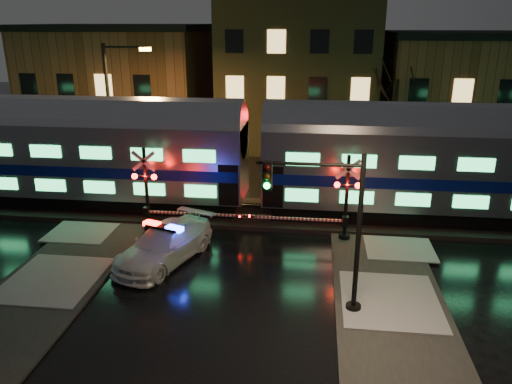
% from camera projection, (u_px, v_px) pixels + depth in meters
% --- Properties ---
extents(ground, '(120.00, 120.00, 0.00)m').
position_uv_depth(ground, '(229.00, 257.00, 21.81)').
color(ground, black).
rests_on(ground, ground).
extents(ballast, '(90.00, 4.20, 0.24)m').
position_uv_depth(ballast, '(245.00, 213.00, 26.46)').
color(ballast, black).
rests_on(ballast, ground).
extents(sidewalk_left, '(4.00, 20.00, 0.12)m').
position_uv_depth(sidewalk_left, '(9.00, 324.00, 16.89)').
color(sidewalk_left, '#2D2D2D').
rests_on(sidewalk_left, ground).
extents(sidewalk_right, '(4.00, 20.00, 0.12)m').
position_uv_depth(sidewalk_right, '(403.00, 353.00, 15.42)').
color(sidewalk_right, '#2D2D2D').
rests_on(sidewalk_right, ground).
extents(building_left, '(14.00, 10.00, 9.00)m').
position_uv_depth(building_left, '(122.00, 86.00, 42.46)').
color(building_left, brown).
rests_on(building_left, ground).
extents(building_mid, '(12.00, 11.00, 11.50)m').
position_uv_depth(building_mid, '(299.00, 73.00, 40.82)').
color(building_mid, brown).
rests_on(building_mid, ground).
extents(building_right, '(12.00, 10.00, 8.50)m').
position_uv_depth(building_right, '(463.00, 95.00, 39.36)').
color(building_right, brown).
rests_on(building_right, ground).
extents(train, '(51.00, 3.12, 5.92)m').
position_uv_depth(train, '(254.00, 154.00, 25.33)').
color(train, black).
rests_on(train, ballast).
extents(police_car, '(3.82, 5.74, 1.71)m').
position_uv_depth(police_car, '(164.00, 244.00, 21.21)').
color(police_car, white).
rests_on(police_car, ground).
extents(crossing_signal_right, '(5.84, 0.66, 4.14)m').
position_uv_depth(crossing_signal_right, '(338.00, 207.00, 22.88)').
color(crossing_signal_right, black).
rests_on(crossing_signal_right, ground).
extents(crossing_signal_left, '(5.95, 0.66, 4.21)m').
position_uv_depth(crossing_signal_left, '(154.00, 198.00, 23.86)').
color(crossing_signal_left, black).
rests_on(crossing_signal_left, ground).
extents(traffic_light, '(3.74, 0.69, 5.78)m').
position_uv_depth(traffic_light, '(332.00, 232.00, 16.79)').
color(traffic_light, black).
rests_on(traffic_light, ground).
extents(streetlight, '(2.87, 0.30, 8.58)m').
position_uv_depth(streetlight, '(114.00, 107.00, 29.59)').
color(streetlight, black).
rests_on(streetlight, ground).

